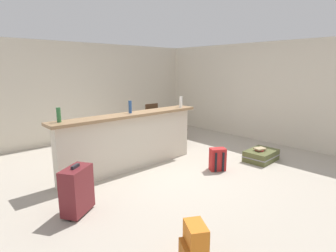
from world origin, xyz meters
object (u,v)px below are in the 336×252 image
dining_chair_far_side (150,118)px  book_stack (260,149)px  bottle_green (59,115)px  suitcase_upright_maroon (77,190)px  suitcase_flat_olive (261,155)px  dining_chair_near_partition (174,125)px  backpack_red (217,160)px  bottle_blue (130,107)px  bottle_white (181,102)px  dining_table (161,116)px  backpack_orange (195,245)px

dining_chair_far_side → book_stack: bearing=-82.2°
bottle_green → suitcase_upright_maroon: bottle_green is taller
dining_chair_far_side → suitcase_flat_olive: dining_chair_far_side is taller
suitcase_upright_maroon → book_stack: suitcase_upright_maroon is taller
dining_chair_near_partition → backpack_red: bearing=-106.6°
suitcase_flat_olive → dining_chair_far_side: bearing=98.3°
bottle_blue → dining_chair_near_partition: bearing=19.0°
suitcase_flat_olive → book_stack: (-0.03, 0.02, 0.14)m
bottle_white → dining_table: bearing=67.7°
book_stack → bottle_blue: bearing=146.6°
bottle_green → backpack_orange: size_ratio=0.54×
suitcase_flat_olive → bottle_blue: bearing=146.6°
bottle_green → suitcase_flat_olive: size_ratio=0.27×
dining_table → backpack_red: (-0.59, -2.28, -0.44)m
backpack_red → dining_chair_far_side: bearing=77.3°
bottle_blue → backpack_red: bearing=-46.4°
dining_chair_far_side → backpack_red: bearing=-102.7°
suitcase_flat_olive → backpack_orange: bearing=-161.0°
bottle_blue → dining_chair_far_side: 2.49m
suitcase_flat_olive → bottle_white: bearing=126.5°
suitcase_flat_olive → backpack_red: backpack_red is taller
bottle_white → suitcase_upright_maroon: (-2.69, -0.82, -0.84)m
dining_table → suitcase_flat_olive: 2.67m
suitcase_flat_olive → backpack_red: 1.13m
dining_table → suitcase_upright_maroon: size_ratio=1.64×
dining_chair_near_partition → book_stack: size_ratio=3.14×
bottle_blue → dining_table: bearing=33.3°
dining_table → dining_chair_near_partition: size_ratio=1.18×
bottle_white → book_stack: 1.89m
dining_chair_near_partition → backpack_red: (-0.51, -1.73, -0.31)m
bottle_white → backpack_orange: bottle_white is taller
backpack_orange → dining_chair_far_side: bearing=56.4°
dining_chair_far_side → dining_table: bearing=-94.8°
backpack_orange → suitcase_upright_maroon: 1.71m
bottle_white → book_stack: bottle_white is taller
dining_table → backpack_red: size_ratio=2.62×
backpack_orange → suitcase_flat_olive: bearing=19.0°
bottle_blue → dining_table: 2.10m
bottle_green → book_stack: bottle_green is taller
suitcase_upright_maroon → dining_chair_far_side: bearing=38.4°
dining_table → suitcase_flat_olive: dining_table is taller
suitcase_flat_olive → backpack_red: bearing=165.5°
bottle_blue → backpack_orange: size_ratio=0.54×
suitcase_flat_olive → book_stack: bearing=150.8°
dining_chair_near_partition → suitcase_upright_maroon: (-3.11, -1.48, -0.19)m
bottle_green → bottle_white: (2.50, -0.11, 0.00)m
backpack_red → bottle_blue: bearing=133.6°
book_stack → dining_chair_near_partition: bearing=105.3°
backpack_orange → book_stack: size_ratio=1.42×
suitcase_flat_olive → suitcase_upright_maroon: size_ratio=1.25×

